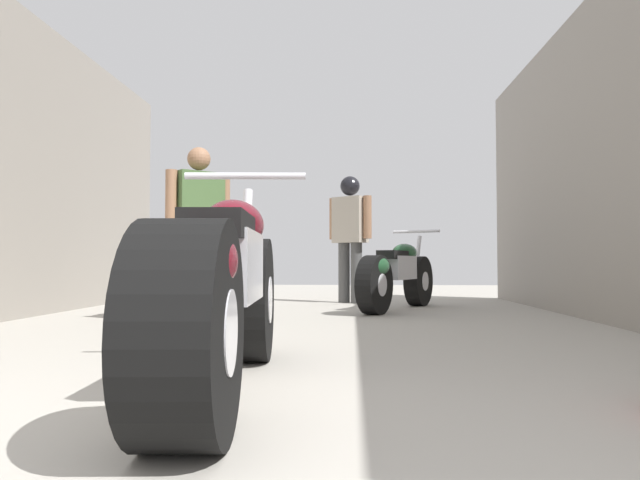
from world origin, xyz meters
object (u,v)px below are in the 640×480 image
motorcycle_maroon_cruiser (224,292)px  mechanic_with_helmet (350,227)px  motorcycle_black_naked (397,275)px  mechanic_in_blue (198,222)px

motorcycle_maroon_cruiser → mechanic_with_helmet: size_ratio=1.29×
motorcycle_black_naked → motorcycle_maroon_cruiser: bearing=-103.5°
motorcycle_black_naked → mechanic_in_blue: bearing=-146.1°
motorcycle_maroon_cruiser → motorcycle_black_naked: size_ratio=1.16×
motorcycle_black_naked → mechanic_with_helmet: (-0.52, 1.16, 0.61)m
mechanic_in_blue → mechanic_with_helmet: size_ratio=0.95×
motorcycle_maroon_cruiser → motorcycle_black_naked: (1.02, 4.26, -0.02)m
motorcycle_maroon_cruiser → motorcycle_black_naked: 4.38m
mechanic_in_blue → mechanic_with_helmet: (1.39, 2.45, 0.10)m
motorcycle_maroon_cruiser → mechanic_with_helmet: (0.50, 5.42, 0.59)m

